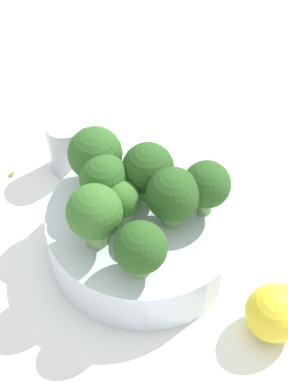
# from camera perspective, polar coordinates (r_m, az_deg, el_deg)

# --- Properties ---
(ground_plane) EXTENTS (3.00, 3.00, 0.00)m
(ground_plane) POSITION_cam_1_polar(r_m,az_deg,el_deg) (0.60, -0.00, -5.14)
(ground_plane) COLOR white
(bowl) EXTENTS (0.17, 0.17, 0.05)m
(bowl) POSITION_cam_1_polar(r_m,az_deg,el_deg) (0.58, -0.00, -3.67)
(bowl) COLOR silver
(bowl) RESTS_ON ground_plane
(broccoli_floret_0) EXTENTS (0.05, 0.05, 0.06)m
(broccoli_floret_0) POSITION_cam_1_polar(r_m,az_deg,el_deg) (0.52, -4.42, -1.95)
(broccoli_floret_0) COLOR #7A9E5B
(broccoli_floret_0) RESTS_ON bowl
(broccoli_floret_1) EXTENTS (0.03, 0.03, 0.04)m
(broccoli_floret_1) POSITION_cam_1_polar(r_m,az_deg,el_deg) (0.54, -2.10, -0.82)
(broccoli_floret_1) COLOR #8EB770
(broccoli_floret_1) RESTS_ON bowl
(broccoli_floret_2) EXTENTS (0.04, 0.04, 0.05)m
(broccoli_floret_2) POSITION_cam_1_polar(r_m,az_deg,el_deg) (0.50, -0.31, -5.06)
(broccoli_floret_2) COLOR #84AD66
(broccoli_floret_2) RESTS_ON bowl
(broccoli_floret_3) EXTENTS (0.05, 0.05, 0.06)m
(broccoli_floret_3) POSITION_cam_1_polar(r_m,az_deg,el_deg) (0.53, 2.60, -0.34)
(broccoli_floret_3) COLOR #7A9E5B
(broccoli_floret_3) RESTS_ON bowl
(broccoli_floret_4) EXTENTS (0.05, 0.05, 0.06)m
(broccoli_floret_4) POSITION_cam_1_polar(r_m,az_deg,el_deg) (0.55, 0.35, 2.04)
(broccoli_floret_4) COLOR #84AD66
(broccoli_floret_4) RESTS_ON bowl
(broccoli_floret_5) EXTENTS (0.04, 0.04, 0.05)m
(broccoli_floret_5) POSITION_cam_1_polar(r_m,az_deg,el_deg) (0.54, 5.60, 0.60)
(broccoli_floret_5) COLOR #84AD66
(broccoli_floret_5) RESTS_ON bowl
(broccoli_floret_6) EXTENTS (0.04, 0.04, 0.05)m
(broccoli_floret_6) POSITION_cam_1_polar(r_m,az_deg,el_deg) (0.55, -3.56, 1.08)
(broccoli_floret_6) COLOR #7A9E5B
(broccoli_floret_6) RESTS_ON bowl
(broccoli_floret_7) EXTENTS (0.05, 0.05, 0.06)m
(broccoli_floret_7) POSITION_cam_1_polar(r_m,az_deg,el_deg) (0.57, -4.12, 3.48)
(broccoli_floret_7) COLOR #7A9E5B
(broccoli_floret_7) RESTS_ON bowl
(pepper_shaker) EXTENTS (0.04, 0.04, 0.06)m
(pepper_shaker) POSITION_cam_1_polar(r_m,az_deg,el_deg) (0.65, -6.87, 4.11)
(pepper_shaker) COLOR #B2B7BC
(pepper_shaker) RESTS_ON ground_plane
(lemon_wedge) EXTENTS (0.05, 0.05, 0.05)m
(lemon_wedge) POSITION_cam_1_polar(r_m,az_deg,el_deg) (0.55, 11.52, -10.49)
(lemon_wedge) COLOR yellow
(lemon_wedge) RESTS_ON ground_plane
(almond_crumb_0) EXTENTS (0.01, 0.01, 0.01)m
(almond_crumb_0) POSITION_cam_1_polar(r_m,az_deg,el_deg) (0.67, -11.71, 1.63)
(almond_crumb_0) COLOR olive
(almond_crumb_0) RESTS_ON ground_plane
(almond_crumb_1) EXTENTS (0.01, 0.01, 0.01)m
(almond_crumb_1) POSITION_cam_1_polar(r_m,az_deg,el_deg) (0.59, 12.17, -8.17)
(almond_crumb_1) COLOR #AD7F4C
(almond_crumb_1) RESTS_ON ground_plane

